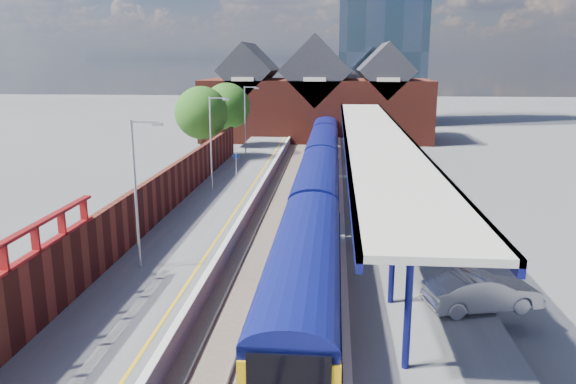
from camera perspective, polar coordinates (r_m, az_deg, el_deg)
name	(u,v)px	position (r m, az deg, el deg)	size (l,w,h in m)	color
ground	(304,182)	(49.69, 1.67, 0.98)	(240.00, 240.00, 0.00)	#5B5B5E
ballast_bed	(297,212)	(39.99, 0.88, -2.04)	(6.00, 76.00, 0.06)	#473D33
rails	(297,211)	(39.97, 0.88, -1.91)	(4.51, 76.00, 0.14)	slate
left_platform	(220,204)	(40.60, -6.89, -1.21)	(5.00, 76.00, 1.00)	#565659
right_platform	(382,207)	(39.93, 9.51, -1.55)	(6.00, 76.00, 1.00)	#565659
coping_left	(253,197)	(40.07, -3.61, -0.56)	(0.30, 76.00, 0.05)	silver
coping_right	(341,199)	(39.66, 5.43, -0.74)	(0.30, 76.00, 0.05)	silver
yellow_line	(244,198)	(40.16, -4.46, -0.57)	(0.14, 76.00, 0.01)	yellow
train	(321,164)	(47.04, 3.36, 2.90)	(2.88, 65.91, 3.45)	navy
canopy	(375,136)	(40.88, 8.83, 5.62)	(4.50, 52.00, 4.48)	#0E1154
lamp_post_b	(138,185)	(26.67, -14.99, 0.66)	(1.48, 0.18, 7.00)	#A5A8AA
lamp_post_c	(213,138)	(41.83, -7.67, 5.47)	(1.48, 0.18, 7.00)	#A5A8AA
lamp_post_d	(246,116)	(57.45, -4.25, 7.68)	(1.48, 0.18, 7.00)	#A5A8AA
platform_sign	(236,164)	(43.87, -5.28, 2.85)	(0.55, 0.08, 2.50)	#A5A8AA
brick_wall	(155,199)	(34.73, -13.31, -0.65)	(0.35, 50.00, 3.86)	maroon
station_building	(316,99)	(76.69, 2.87, 9.46)	(30.00, 12.12, 13.78)	maroon
glass_tower	(382,0)	(99.21, 9.55, 18.71)	(14.20, 14.20, 40.30)	#425F72
tree_near	(203,114)	(56.15, -8.65, 7.80)	(5.20, 5.20, 8.10)	#382314
tree_far	(228,108)	(63.73, -6.11, 8.52)	(5.20, 5.20, 8.10)	#382314
parked_car_red	(445,233)	(30.78, 15.65, -4.06)	(1.64, 4.07, 1.39)	maroon
parked_car_silver	(482,292)	(23.63, 19.12, -9.55)	(1.58, 4.52, 1.49)	#9A9B9F
parked_car_dark	(406,238)	(29.84, 11.94, -4.62)	(1.64, 4.04, 1.17)	black
parked_car_blue	(414,201)	(37.50, 12.64, -0.85)	(2.16, 4.69, 1.30)	navy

